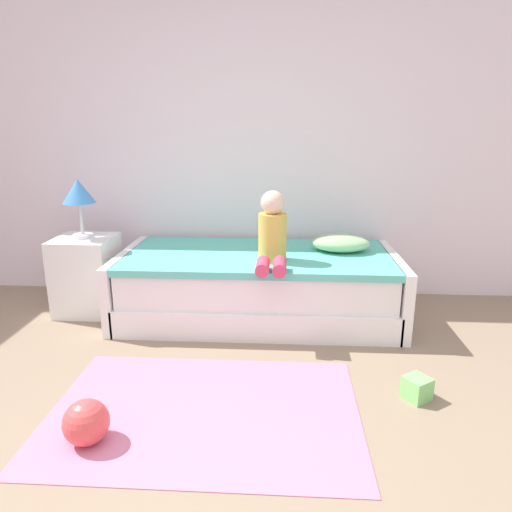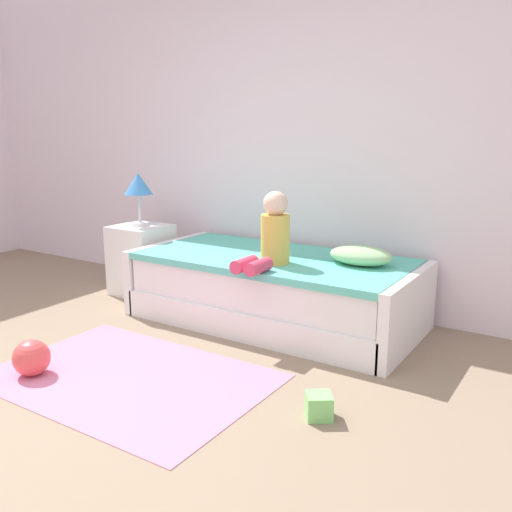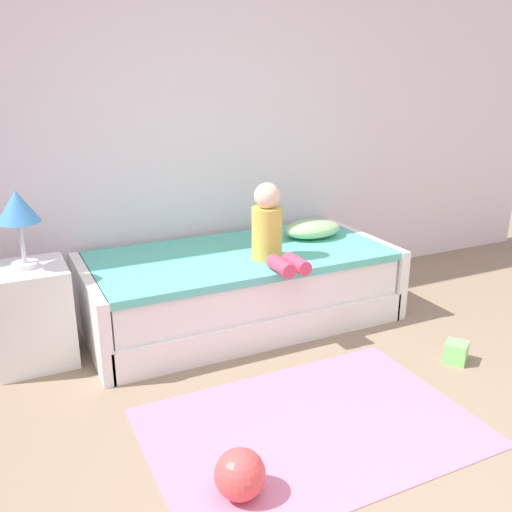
{
  "view_description": "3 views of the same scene",
  "coord_description": "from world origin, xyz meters",
  "views": [
    {
      "loc": [
        0.53,
        -1.4,
        1.44
      ],
      "look_at": [
        0.34,
        1.75,
        0.55
      ],
      "focal_mm": 32.76,
      "sensor_mm": 36.0,
      "label": 1
    },
    {
      "loc": [
        2.36,
        -1.4,
        1.41
      ],
      "look_at": [
        0.34,
        1.75,
        0.55
      ],
      "focal_mm": 38.84,
      "sensor_mm": 36.0,
      "label": 2
    },
    {
      "loc": [
        -1.14,
        -1.31,
        1.69
      ],
      "look_at": [
        0.34,
        1.75,
        0.55
      ],
      "focal_mm": 39.46,
      "sensor_mm": 36.0,
      "label": 3
    }
  ],
  "objects": [
    {
      "name": "table_lamp",
      "position": [
        -1.01,
        2.01,
        0.94
      ],
      "size": [
        0.24,
        0.24,
        0.45
      ],
      "color": "silver",
      "rests_on": "nightstand"
    },
    {
      "name": "toy_block",
      "position": [
        1.27,
        0.89,
        0.06
      ],
      "size": [
        0.18,
        0.18,
        0.13
      ],
      "primitive_type": "cube",
      "rotation": [
        0.0,
        0.0,
        2.18
      ],
      "color": "#7FD872",
      "rests_on": "ground"
    },
    {
      "name": "pillow",
      "position": [
        0.97,
        2.1,
        0.56
      ],
      "size": [
        0.44,
        0.3,
        0.13
      ],
      "primitive_type": "ellipsoid",
      "color": "#99CC8C",
      "rests_on": "bed"
    },
    {
      "name": "area_rug",
      "position": [
        0.14,
        0.7,
        0.0
      ],
      "size": [
        1.6,
        1.1,
        0.01
      ],
      "primitive_type": "cube",
      "color": "pink",
      "rests_on": "ground"
    },
    {
      "name": "nightstand",
      "position": [
        -1.01,
        2.01,
        0.3
      ],
      "size": [
        0.44,
        0.44,
        0.6
      ],
      "primitive_type": "cube",
      "color": "white",
      "rests_on": "ground"
    },
    {
      "name": "wall_rear",
      "position": [
        0.0,
        2.6,
        1.45
      ],
      "size": [
        7.2,
        0.1,
        2.9
      ],
      "primitive_type": "cube",
      "color": "white",
      "rests_on": "ground"
    },
    {
      "name": "bed",
      "position": [
        0.34,
        2.0,
        0.25
      ],
      "size": [
        2.11,
        1.0,
        0.5
      ],
      "color": "white",
      "rests_on": "ground"
    },
    {
      "name": "child_figure",
      "position": [
        0.45,
        1.77,
        0.7
      ],
      "size": [
        0.2,
        0.51,
        0.5
      ],
      "color": "gold",
      "rests_on": "bed"
    },
    {
      "name": "ground_plane",
      "position": [
        0.0,
        0.0,
        0.0
      ],
      "size": [
        9.2,
        9.2,
        0.0
      ],
      "primitive_type": "plane",
      "color": "gray"
    },
    {
      "name": "toy_ball",
      "position": [
        -0.37,
        0.43,
        0.11
      ],
      "size": [
        0.21,
        0.21,
        0.21
      ],
      "primitive_type": "sphere",
      "color": "#E54C4C",
      "rests_on": "ground"
    }
  ]
}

